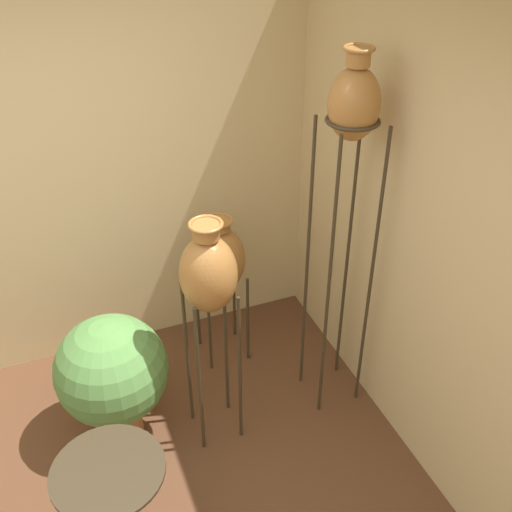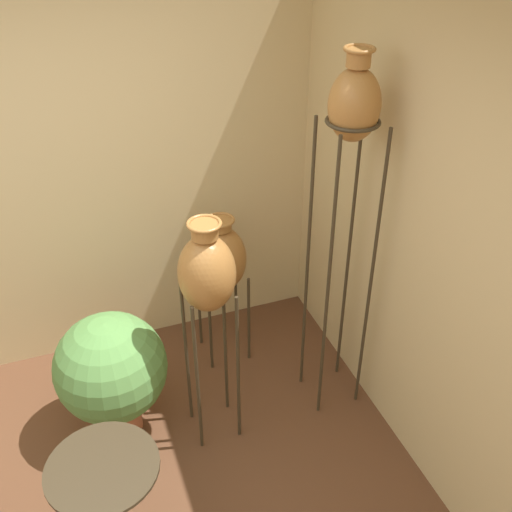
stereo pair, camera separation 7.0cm
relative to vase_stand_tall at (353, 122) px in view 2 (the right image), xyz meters
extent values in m
cube|color=#D1B784|center=(-1.67, 1.04, -0.52)|extent=(7.80, 0.06, 2.70)
cube|color=#D1B784|center=(0.26, -0.89, -0.52)|extent=(0.06, 7.80, 2.70)
cylinder|color=#382D1E|center=(-0.14, -0.14, -0.93)|extent=(0.02, 0.02, 1.88)
cylinder|color=#382D1E|center=(0.14, -0.14, -0.93)|extent=(0.02, 0.02, 1.88)
cylinder|color=#382D1E|center=(-0.14, 0.14, -0.93)|extent=(0.02, 0.02, 1.88)
cylinder|color=#382D1E|center=(0.14, 0.14, -0.93)|extent=(0.02, 0.02, 1.88)
torus|color=#382D1E|center=(0.00, 0.00, 0.01)|extent=(0.28, 0.28, 0.02)
ellipsoid|color=#A87038|center=(0.00, 0.00, 0.09)|extent=(0.26, 0.26, 0.37)
cylinder|color=#A87038|center=(0.00, 0.00, 0.32)|extent=(0.12, 0.12, 0.08)
torus|color=#A87038|center=(0.00, 0.00, 0.36)|extent=(0.16, 0.16, 0.02)
cylinder|color=#382D1E|center=(-0.91, -0.14, -1.34)|extent=(0.02, 0.02, 1.07)
cylinder|color=#382D1E|center=(-0.67, -0.14, -1.34)|extent=(0.02, 0.02, 1.07)
cylinder|color=#382D1E|center=(-0.91, 0.10, -1.34)|extent=(0.02, 0.02, 1.07)
cylinder|color=#382D1E|center=(-0.67, 0.10, -1.34)|extent=(0.02, 0.02, 1.07)
torus|color=#382D1E|center=(-0.79, -0.02, -0.81)|extent=(0.25, 0.25, 0.02)
ellipsoid|color=#A87038|center=(-0.79, -0.02, -0.71)|extent=(0.31, 0.31, 0.45)
cylinder|color=#A87038|center=(-0.79, -0.02, -0.45)|extent=(0.14, 0.14, 0.08)
torus|color=#A87038|center=(-0.79, -0.02, -0.41)|extent=(0.18, 0.18, 0.02)
cylinder|color=#382D1E|center=(-0.66, 0.48, -1.53)|extent=(0.02, 0.02, 0.69)
cylinder|color=#382D1E|center=(-0.39, 0.48, -1.53)|extent=(0.02, 0.02, 0.69)
cylinder|color=#382D1E|center=(-0.66, 0.75, -1.53)|extent=(0.02, 0.02, 0.69)
cylinder|color=#382D1E|center=(-0.39, 0.75, -1.53)|extent=(0.02, 0.02, 0.69)
torus|color=#382D1E|center=(-0.53, 0.61, -1.18)|extent=(0.28, 0.28, 0.02)
ellipsoid|color=#A87038|center=(-0.53, 0.61, -1.08)|extent=(0.33, 0.33, 0.46)
cylinder|color=#A87038|center=(-0.53, 0.61, -0.82)|extent=(0.15, 0.15, 0.06)
torus|color=#A87038|center=(-0.53, 0.61, -0.79)|extent=(0.19, 0.19, 0.02)
cylinder|color=#382D1E|center=(-1.49, -0.65, -1.19)|extent=(0.52, 0.52, 0.02)
cylinder|color=#B26647|center=(-1.35, 0.17, -1.74)|extent=(0.26, 0.26, 0.26)
torus|color=#B26647|center=(-1.35, 0.17, -1.61)|extent=(0.29, 0.29, 0.02)
sphere|color=#568E47|center=(-1.35, 0.17, -1.36)|extent=(0.66, 0.66, 0.66)
camera|label=1|loc=(-1.51, -2.47, 1.09)|focal=42.00mm
camera|label=2|loc=(-1.44, -2.49, 1.09)|focal=42.00mm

